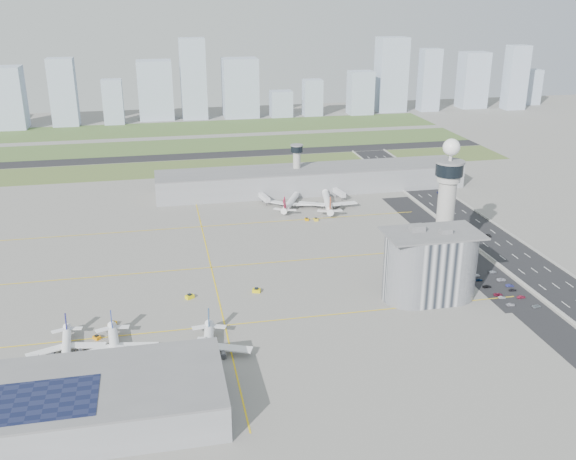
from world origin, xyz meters
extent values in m
plane|color=gray|center=(0.00, 0.00, 0.00)|extent=(1000.00, 1000.00, 0.00)
cube|color=#4E622E|center=(-20.00, 225.00, 0.04)|extent=(480.00, 50.00, 0.08)
cube|color=#44602D|center=(-20.00, 300.00, 0.04)|extent=(480.00, 60.00, 0.08)
cube|color=#425F2D|center=(-20.00, 380.00, 0.04)|extent=(480.00, 70.00, 0.08)
cube|color=black|center=(-20.00, 262.00, 0.06)|extent=(480.00, 22.00, 0.10)
cube|color=black|center=(115.00, 0.00, 0.05)|extent=(28.00, 500.00, 0.10)
cube|color=#9E9E99|center=(101.00, 0.00, 0.60)|extent=(0.60, 500.00, 1.20)
cube|color=#9E9E99|center=(129.00, 0.00, 0.60)|extent=(0.60, 500.00, 1.20)
cube|color=black|center=(90.00, -10.00, 0.04)|extent=(18.00, 260.00, 0.08)
cube|color=black|center=(88.00, -22.00, 0.05)|extent=(20.00, 44.00, 0.10)
cube|color=yellow|center=(-40.00, -30.00, 0.01)|extent=(260.00, 0.60, 0.01)
cube|color=yellow|center=(-40.00, 30.00, 0.01)|extent=(260.00, 0.60, 0.01)
cube|color=yellow|center=(-40.00, 90.00, 0.01)|extent=(260.00, 0.60, 0.01)
cube|color=yellow|center=(-40.00, 30.00, 0.01)|extent=(0.60, 260.00, 0.01)
cylinder|color=#ADAAA5|center=(72.00, 8.00, 24.00)|extent=(8.40, 8.40, 48.00)
cylinder|color=#ADAAA5|center=(72.00, 8.00, 46.00)|extent=(11.00, 11.00, 4.00)
cylinder|color=black|center=(72.00, 8.00, 50.00)|extent=(13.00, 13.00, 6.00)
cylinder|color=slate|center=(72.00, 8.00, 53.50)|extent=(14.00, 14.00, 1.00)
cylinder|color=#ADAAA5|center=(72.00, 8.00, 56.00)|extent=(1.60, 1.60, 5.00)
sphere|color=white|center=(72.00, 8.00, 60.50)|extent=(8.00, 8.00, 8.00)
cylinder|color=#ADAAA5|center=(30.00, 150.00, 14.00)|extent=(5.00, 5.00, 28.00)
cylinder|color=black|center=(30.00, 150.00, 29.00)|extent=(8.00, 8.00, 4.00)
cylinder|color=slate|center=(30.00, 150.00, 31.50)|extent=(8.60, 8.60, 0.80)
cube|color=#B2B2B7|center=(52.00, -22.00, 15.00)|extent=(18.00, 24.00, 30.00)
cylinder|color=#B2B2B7|center=(43.00, -22.00, 15.00)|extent=(24.00, 24.00, 30.00)
cylinder|color=#B2B2B7|center=(61.00, -22.00, 15.00)|extent=(24.00, 24.00, 30.00)
cube|color=slate|center=(52.00, -22.00, 30.40)|extent=(42.00, 24.00, 0.80)
cube|color=slate|center=(46.00, -19.00, 32.00)|extent=(6.00, 5.00, 3.00)
cube|color=slate|center=(57.00, -24.00, 31.70)|extent=(5.00, 4.00, 2.40)
cube|color=gray|center=(40.00, 148.00, 7.50)|extent=(210.00, 32.00, 15.00)
cube|color=slate|center=(40.00, 148.00, 15.40)|extent=(210.00, 32.00, 0.80)
cube|color=gray|center=(-88.00, -82.00, 6.00)|extent=(84.00, 42.00, 12.00)
cube|color=slate|center=(-88.00, -82.00, 12.40)|extent=(84.00, 42.00, 0.80)
cube|color=black|center=(-105.00, -88.00, 12.90)|extent=(40.00, 22.00, 0.20)
imported|color=#B6B6C1|center=(83.83, -37.86, 0.64)|extent=(3.89, 1.88, 1.28)
imported|color=gray|center=(83.77, -30.62, 0.55)|extent=(3.39, 1.35, 1.10)
imported|color=maroon|center=(83.49, -27.69, 0.57)|extent=(4.33, 2.52, 1.13)
imported|color=black|center=(82.70, -19.01, 0.62)|extent=(4.31, 1.88, 1.23)
imported|color=#0B2249|center=(82.57, -11.48, 0.57)|extent=(3.40, 1.47, 1.14)
imported|color=#BABABF|center=(83.48, -6.68, 0.63)|extent=(4.00, 1.86, 1.27)
imported|color=gray|center=(94.06, -41.52, 0.56)|extent=(4.15, 2.17, 1.11)
imported|color=#A32142|center=(92.37, -32.03, 0.59)|extent=(4.21, 1.97, 1.19)
imported|color=black|center=(92.39, -24.73, 0.61)|extent=(3.57, 1.47, 1.21)
imported|color=navy|center=(93.54, -20.25, 0.62)|extent=(3.93, 1.91, 1.24)
imported|color=#B8B8C7|center=(93.01, -13.47, 0.62)|extent=(4.58, 2.36, 1.24)
imported|color=#979EA9|center=(93.52, -4.32, 0.54)|extent=(3.85, 1.82, 1.09)
imported|color=black|center=(115.89, 41.29, 0.65)|extent=(1.58, 4.00, 1.29)
imported|color=navy|center=(122.64, 122.48, 0.58)|extent=(2.11, 4.25, 1.16)
imported|color=#999BA8|center=(108.57, 178.56, 0.59)|extent=(1.73, 3.57, 1.17)
cube|color=#9EADC1|center=(-204.47, 415.19, 30.18)|extent=(35.81, 28.65, 60.36)
cube|color=#9EADC1|center=(-150.11, 419.66, 33.44)|extent=(25.49, 20.39, 66.89)
cube|color=#9EADC1|center=(-102.68, 417.90, 22.60)|extent=(20.04, 16.03, 45.20)
cube|color=#9EADC1|center=(-59.44, 436.89, 30.61)|extent=(35.76, 28.61, 61.22)
cube|color=#9EADC1|center=(-19.42, 431.56, 41.69)|extent=(26.33, 21.06, 83.39)
cube|color=#9EADC1|center=(30.27, 432.32, 31.06)|extent=(36.96, 29.57, 62.11)
cube|color=#9EADC1|center=(73.27, 423.68, 13.87)|extent=(23.01, 18.41, 27.75)
cube|color=#9EADC1|center=(108.28, 423.34, 19.48)|extent=(20.22, 16.18, 38.97)
cube|color=#9EADC1|center=(162.17, 421.29, 23.44)|extent=(26.14, 20.92, 46.89)
cube|color=#9EADC1|center=(201.27, 433.27, 40.60)|extent=(32.26, 25.81, 81.20)
cube|color=#9EADC1|center=(244.74, 426.38, 34.37)|extent=(21.59, 17.28, 68.75)
cube|color=#9EADC1|center=(302.83, 435.54, 31.70)|extent=(30.25, 24.20, 63.40)
cube|color=#9EADC1|center=(345.49, 415.96, 35.78)|extent=(23.04, 18.43, 71.56)
cube|color=#9EADC1|center=(382.05, 443.29, 20.53)|extent=(22.64, 18.11, 41.06)
camera|label=1|loc=(-62.00, -262.64, 128.44)|focal=40.00mm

